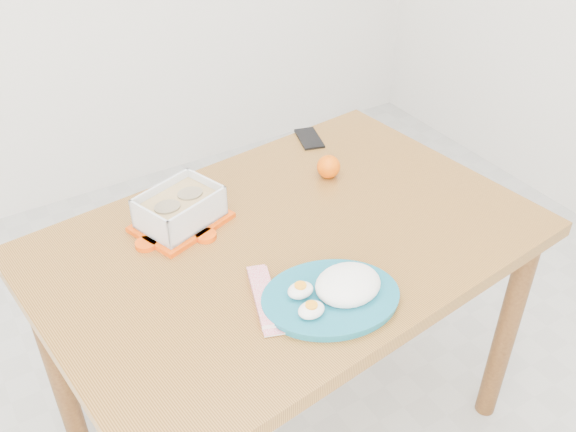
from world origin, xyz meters
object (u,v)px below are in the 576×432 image
rice_plate (336,291)px  smartphone (309,138)px  orange_fruit (329,167)px  food_container (180,209)px  dining_table (288,267)px

rice_plate → smartphone: size_ratio=2.96×
orange_fruit → smartphone: orange_fruit is taller
rice_plate → smartphone: rice_plate is taller
food_container → dining_table: bearing=-60.5°
dining_table → smartphone: size_ratio=10.22×
dining_table → rice_plate: size_ratio=3.45×
dining_table → orange_fruit: (0.24, 0.17, 0.13)m
dining_table → orange_fruit: bearing=29.5°
dining_table → food_container: 0.31m
rice_plate → food_container: bearing=128.8°
rice_plate → smartphone: 0.71m
dining_table → food_container: (-0.20, 0.18, 0.15)m
rice_plate → smartphone: bearing=78.5°
dining_table → rice_plate: rice_plate is taller
orange_fruit → smartphone: bearing=70.9°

